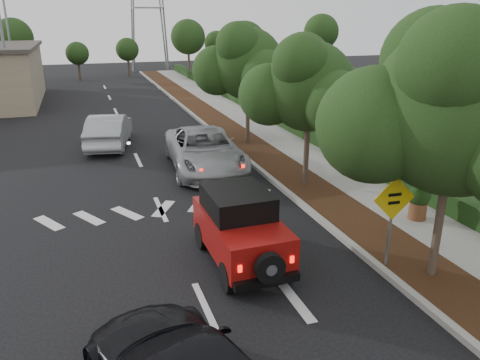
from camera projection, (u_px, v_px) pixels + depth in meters
name	position (u px, v px, depth m)	size (l,w,h in m)	color
ground	(207.00, 309.00, 10.33)	(120.00, 120.00, 0.00)	black
curb	(235.00, 149.00, 22.42)	(0.20, 70.00, 0.15)	#9E9B93
planting_strip	(254.00, 148.00, 22.72)	(1.80, 70.00, 0.12)	black
sidewalk	(290.00, 145.00, 23.30)	(2.00, 70.00, 0.12)	gray
hedge	(316.00, 136.00, 23.61)	(0.80, 70.00, 0.80)	black
transmission_tower	(151.00, 71.00, 55.03)	(7.00, 4.00, 28.00)	slate
street_tree_near	(430.00, 278.00, 11.58)	(3.80, 3.80, 5.92)	#173311
street_tree_mid	(305.00, 186.00, 17.83)	(3.20, 3.20, 5.32)	#173311
street_tree_far	(248.00, 144.00, 23.64)	(3.40, 3.40, 5.62)	#173311
light_pole_a	(15.00, 112.00, 31.58)	(2.00, 0.22, 9.00)	slate
light_pole_b	(17.00, 88.00, 42.00)	(2.00, 0.22, 9.00)	slate
red_jeep	(239.00, 226.00, 12.12)	(1.73, 3.80, 1.93)	black
silver_suv_ahead	(205.00, 150.00, 19.48)	(2.79, 6.05, 1.68)	#9A9CA1
silver_sedan_oncoming	(109.00, 130.00, 23.00)	(1.71, 4.90, 1.62)	#9EA2A6
speed_hump_sign	(393.00, 210.00, 11.42)	(1.12, 0.12, 2.38)	slate
terracotta_planter	(419.00, 198.00, 14.45)	(0.68, 0.68, 1.19)	brown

